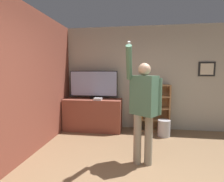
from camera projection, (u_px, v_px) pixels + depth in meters
The scene contains 8 objects.
wall_back at pixel (143, 78), 4.64m from camera, with size 6.07×0.09×2.70m.
wall_side_brick at pixel (40, 81), 3.48m from camera, with size 0.06×4.50×2.70m.
tv_ledge at pixel (93, 114), 4.57m from camera, with size 1.48×0.55×0.82m.
television at pixel (94, 84), 4.57m from camera, with size 1.26×0.22×0.73m.
game_console at pixel (98, 99), 4.34m from camera, with size 0.20×0.17×0.06m.
bookshelf at pixel (149, 107), 4.52m from camera, with size 0.89×0.28×1.21m.
person at pixel (144, 104), 2.80m from camera, with size 0.56×0.53×1.97m.
waste_bin at pixel (164, 128), 4.15m from camera, with size 0.29×0.29×0.39m.
Camera 1 is at (-0.14, -1.79, 1.53)m, focal length 28.00 mm.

